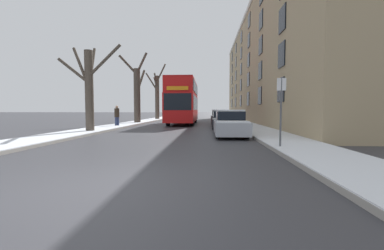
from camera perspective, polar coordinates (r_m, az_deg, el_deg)
name	(u,v)px	position (r m, az deg, el deg)	size (l,w,h in m)	color
ground_plane	(94,187)	(5.33, -21.04, -12.74)	(320.00, 320.00, 0.00)	#38383D
sidewalk_left	(173,116)	(58.19, -4.25, 1.99)	(2.35, 130.00, 0.16)	gray
sidewalk_right	(223,116)	(57.77, 6.89, 1.96)	(2.35, 130.00, 0.16)	gray
terrace_facade_right	(281,67)	(34.57, 19.19, 12.09)	(9.10, 44.49, 13.63)	tan
bare_tree_left_0	(89,87)	(17.57, -21.89, 7.93)	(3.89, 2.47, 5.72)	#4C4238
bare_tree_left_1	(137,93)	(27.96, -12.11, 7.05)	(2.83, 2.99, 7.50)	#4C4238
bare_tree_left_2	(157,95)	(38.48, -7.78, 6.62)	(3.17, 1.58, 8.17)	#4C4238
double_decker_bus	(183,100)	(26.74, -1.96, 5.57)	(2.63, 10.38, 4.40)	red
parked_car_0	(230,124)	(14.50, 8.41, 0.24)	(1.70, 4.60, 1.47)	#9EA3AD
parked_car_1	(223,120)	(20.29, 6.99, 1.10)	(1.80, 4.37, 1.46)	black
parked_car_2	(220,117)	(26.74, 6.13, 1.68)	(1.74, 4.59, 1.49)	black
oncoming_van	(183,111)	(43.86, -2.01, 3.04)	(2.08, 5.17, 2.26)	#333842
pedestrian_left_sidewalk	(117,115)	(22.54, -16.35, 2.07)	(0.40, 0.40, 1.83)	navy
street_sign_post	(281,109)	(9.65, 19.15, 3.41)	(0.32, 0.07, 2.61)	#4C4F54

